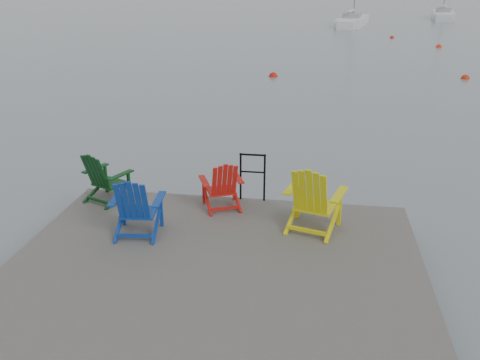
# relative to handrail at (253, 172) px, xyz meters

# --- Properties ---
(ground) EXTENTS (400.00, 400.00, 0.00)m
(ground) POSITION_rel_handrail_xyz_m (-0.25, -2.45, -1.04)
(ground) COLOR gray
(ground) RESTS_ON ground
(dock) EXTENTS (6.00, 5.00, 1.40)m
(dock) POSITION_rel_handrail_xyz_m (-0.25, -2.45, -0.69)
(dock) COLOR #2C2A27
(dock) RESTS_ON ground
(handrail) EXTENTS (0.48, 0.04, 0.90)m
(handrail) POSITION_rel_handrail_xyz_m (0.00, 0.00, 0.00)
(handrail) COLOR black
(handrail) RESTS_ON dock
(chair_green) EXTENTS (0.92, 0.89, 0.95)m
(chair_green) POSITION_rel_handrail_xyz_m (-2.66, -0.46, -0.06)
(chair_green) COLOR #0A3711
(chair_green) RESTS_ON dock
(chair_blue) EXTENTS (0.86, 0.80, 1.01)m
(chair_blue) POSITION_rel_handrail_xyz_m (-1.63, -1.65, -0.03)
(chair_blue) COLOR navy
(chair_blue) RESTS_ON dock
(chair_red) EXTENTS (0.88, 0.84, 0.90)m
(chair_red) POSITION_rel_handrail_xyz_m (-0.48, -0.46, -0.09)
(chair_red) COLOR red
(chair_red) RESTS_ON dock
(chair_yellow) EXTENTS (1.06, 1.00, 1.14)m
(chair_yellow) POSITION_rel_handrail_xyz_m (1.11, -1.07, 0.03)
(chair_yellow) COLOR yellow
(chair_yellow) RESTS_ON dock
(sailboat_near) EXTENTS (3.76, 8.80, 11.77)m
(sailboat_near) POSITION_rel_handrail_xyz_m (4.15, 44.27, -0.69)
(sailboat_near) COLOR white
(sailboat_near) RESTS_ON ground
(sailboat_mid) EXTENTS (3.77, 8.98, 11.99)m
(sailboat_mid) POSITION_rel_handrail_xyz_m (14.81, 55.02, -0.69)
(sailboat_mid) COLOR white
(sailboat_mid) RESTS_ON ground
(buoy_a) EXTENTS (0.39, 0.39, 0.39)m
(buoy_a) POSITION_rel_handrail_xyz_m (7.83, 16.25, -1.04)
(buoy_a) COLOR red
(buoy_a) RESTS_ON ground
(buoy_b) EXTENTS (0.41, 0.41, 0.41)m
(buoy_b) POSITION_rel_handrail_xyz_m (-1.00, 15.46, -1.04)
(buoy_b) COLOR red
(buoy_b) RESTS_ON ground
(buoy_c) EXTENTS (0.33, 0.33, 0.33)m
(buoy_c) POSITION_rel_handrail_xyz_m (6.62, 33.37, -1.04)
(buoy_c) COLOR red
(buoy_c) RESTS_ON ground
(buoy_d) EXTENTS (0.40, 0.40, 0.40)m
(buoy_d) POSITION_rel_handrail_xyz_m (9.04, 28.07, -1.04)
(buoy_d) COLOR red
(buoy_d) RESTS_ON ground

